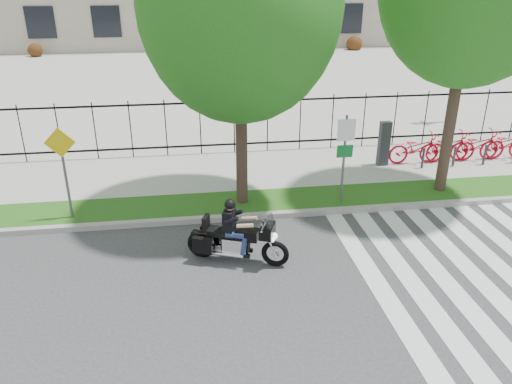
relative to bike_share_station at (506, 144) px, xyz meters
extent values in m
plane|color=#363638|center=(-9.26, -7.20, -0.68)|extent=(120.00, 120.00, 0.00)
cube|color=#9A9891|center=(-9.26, -3.10, -0.60)|extent=(60.00, 0.20, 0.15)
cube|color=#1D5214|center=(-9.26, -2.25, -0.60)|extent=(60.00, 1.50, 0.15)
cube|color=#9B9991|center=(-9.26, 0.25, -0.60)|extent=(60.00, 3.50, 0.15)
cube|color=#9B9991|center=(-9.26, 17.80, -0.63)|extent=(80.00, 34.00, 0.10)
cylinder|color=black|center=(0.74, 4.80, 1.32)|extent=(0.14, 0.14, 4.00)
cylinder|color=black|center=(0.74, 4.80, 3.22)|extent=(0.06, 0.70, 0.70)
sphere|color=white|center=(0.39, 4.80, 3.32)|extent=(0.36, 0.36, 0.36)
sphere|color=white|center=(1.09, 4.80, 3.32)|extent=(0.36, 0.36, 0.36)
cylinder|color=#3A2A1F|center=(-9.49, -2.25, 1.35)|extent=(0.32, 0.32, 3.75)
ellipsoid|color=#185F15|center=(-9.49, -2.25, 4.74)|extent=(5.06, 5.06, 5.82)
cylinder|color=#3A2A1F|center=(-3.50, -2.25, 1.67)|extent=(0.32, 0.32, 4.39)
cube|color=#2D2D33|center=(-4.44, 0.00, 0.22)|extent=(0.35, 0.25, 1.50)
imported|color=red|center=(-3.24, 0.00, 0.00)|extent=(1.99, 0.69, 1.05)
cylinder|color=#2D2D33|center=(-3.24, -0.50, -0.18)|extent=(0.08, 0.08, 0.70)
imported|color=red|center=(-2.14, 0.00, 0.00)|extent=(1.99, 0.69, 1.05)
cylinder|color=#2D2D33|center=(-2.14, -0.50, -0.18)|extent=(0.08, 0.08, 0.70)
imported|color=red|center=(-1.04, 0.00, 0.00)|extent=(1.99, 0.69, 1.05)
cylinder|color=#2D2D33|center=(-1.04, -0.50, -0.18)|extent=(0.08, 0.08, 0.70)
imported|color=red|center=(0.06, 0.00, 0.00)|extent=(1.99, 0.69, 1.05)
cylinder|color=#59595B|center=(-6.68, -2.60, 0.72)|extent=(0.07, 0.07, 2.50)
cube|color=white|center=(-6.68, -2.64, 1.57)|extent=(0.50, 0.03, 0.60)
cube|color=#0C6626|center=(-6.68, -2.64, 0.97)|extent=(0.45, 0.03, 0.35)
cylinder|color=#59595B|center=(-14.10, -2.60, 0.67)|extent=(0.07, 0.07, 2.40)
cube|color=yellow|center=(-14.10, -2.64, 1.57)|extent=(0.78, 0.03, 0.78)
torus|color=black|center=(-9.12, -5.51, -0.36)|extent=(0.64, 0.35, 0.64)
torus|color=black|center=(-10.76, -4.85, -0.36)|extent=(0.68, 0.38, 0.68)
cube|color=black|center=(-9.29, -5.44, 0.21)|extent=(0.45, 0.58, 0.28)
cube|color=#26262B|center=(-9.23, -5.47, 0.42)|extent=(0.30, 0.48, 0.28)
cube|color=silver|center=(-9.98, -5.16, -0.26)|extent=(0.64, 0.50, 0.37)
cube|color=black|center=(-9.72, -5.27, 0.05)|extent=(0.59, 0.49, 0.24)
cube|color=black|center=(-10.28, -5.04, 0.03)|extent=(0.73, 0.56, 0.13)
cube|color=black|center=(-10.63, -4.90, 0.24)|extent=(0.21, 0.33, 0.32)
cube|color=black|center=(-10.73, -5.16, -0.21)|extent=(0.49, 0.31, 0.37)
cube|color=black|center=(-10.52, -4.64, -0.21)|extent=(0.49, 0.31, 0.37)
cube|color=black|center=(-10.11, -5.11, 0.37)|extent=(0.35, 0.43, 0.48)
sphere|color=tan|center=(-10.08, -5.12, 0.72)|extent=(0.21, 0.21, 0.21)
sphere|color=black|center=(-10.08, -5.12, 0.76)|extent=(0.25, 0.25, 0.25)
camera|label=1|loc=(-10.94, -15.09, 5.49)|focal=35.00mm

